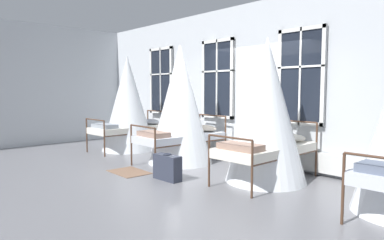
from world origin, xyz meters
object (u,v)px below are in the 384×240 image
object	(u,v)px
cot_second	(180,106)
cot_first	(128,105)
suitcase_dark	(167,167)
cot_third	(267,113)

from	to	relation	value
cot_second	cot_first	bearing A→B (deg)	90.23
cot_second	suitcase_dark	bearing A→B (deg)	-137.67
cot_first	suitcase_dark	xyz separation A→B (m)	(3.12, -1.18, -0.96)
cot_first	cot_third	xyz separation A→B (m)	(4.32, 0.02, 0.00)
cot_second	cot_third	bearing A→B (deg)	-86.38
cot_third	suitcase_dark	bearing A→B (deg)	134.12
cot_first	cot_second	xyz separation A→B (m)	(2.15, -0.05, 0.05)
suitcase_dark	cot_first	bearing A→B (deg)	157.54
cot_second	cot_third	size ratio (longest dim) A/B	1.04
cot_third	suitcase_dark	xyz separation A→B (m)	(-1.20, -1.20, -0.96)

